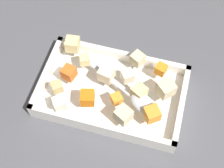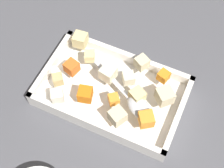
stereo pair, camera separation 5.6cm
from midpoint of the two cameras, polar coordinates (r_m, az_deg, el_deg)
ground_plane at (r=0.75m, az=0.30°, el=-2.70°), size 4.00×4.00×0.00m
baking_dish at (r=0.74m, az=2.15°, el=-1.67°), size 0.33×0.20×0.04m
carrot_chunk_corner_nw at (r=0.69m, az=2.63°, el=-2.91°), size 0.03×0.03×0.02m
carrot_chunk_mid_left at (r=0.67m, az=8.50°, el=-6.40°), size 0.04×0.04×0.03m
carrot_chunk_heap_top at (r=0.73m, az=-5.04°, el=2.89°), size 0.03×0.03×0.03m
carrot_chunk_corner_ne at (r=0.73m, az=11.35°, el=1.26°), size 0.03×0.03×0.02m
carrot_chunk_front_center at (r=0.69m, az=-2.51°, el=-1.99°), size 0.04×0.04×0.03m
potato_chunk_near_spoon at (r=0.72m, az=-7.47°, el=0.69°), size 0.03×0.03×0.02m
potato_chunk_center at (r=0.75m, az=-1.88°, el=4.84°), size 0.03×0.03×0.02m
potato_chunk_near_right at (r=0.77m, az=-3.61°, el=7.77°), size 0.03×0.03×0.03m
potato_chunk_corner_se at (r=0.74m, az=7.49°, el=3.66°), size 0.04×0.04×0.03m
potato_chunk_under_handle at (r=0.70m, az=6.83°, el=-2.19°), size 0.04×0.04×0.03m
potato_chunk_mid_right at (r=0.67m, az=3.37°, el=-5.90°), size 0.04×0.04×0.03m
potato_chunk_back_center at (r=0.72m, az=1.25°, el=1.92°), size 0.04×0.04×0.03m
potato_chunk_rim_edge at (r=0.70m, az=11.67°, el=-2.25°), size 0.05×0.05×0.03m
parsnip_chunk_far_left at (r=0.70m, az=-7.50°, el=-2.23°), size 0.04×0.04×0.03m
parsnip_chunk_far_right at (r=0.72m, az=5.21°, el=0.90°), size 0.04×0.04×0.03m
serving_spoon at (r=0.69m, az=6.56°, el=-3.65°), size 0.21×0.12×0.02m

